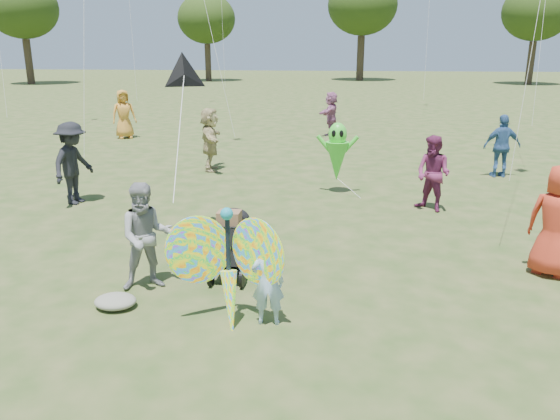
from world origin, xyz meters
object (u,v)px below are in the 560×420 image
object	(u,v)px
crowd_a	(557,221)
crowd_b	(73,163)
adult_man	(146,236)
crowd_d	(210,139)
child_girl	(268,282)
crowd_e	(433,174)
crowd_g	(124,114)
crowd_j	(331,113)
alien_kite	(337,154)
jogging_stroller	(231,239)
butterfly_kite	(229,267)
crowd_c	(502,146)

from	to	relation	value
crowd_a	crowd_b	world-z (taller)	crowd_b
adult_man	crowd_d	world-z (taller)	crowd_d
child_girl	crowd_e	size ratio (longest dim) A/B	0.70
crowd_d	crowd_g	size ratio (longest dim) A/B	0.96
crowd_d	crowd_j	xyz separation A→B (m)	(3.24, 7.20, -0.04)
child_girl	crowd_e	xyz separation A→B (m)	(2.83, 5.51, 0.25)
child_girl	crowd_g	world-z (taller)	crowd_g
alien_kite	crowd_e	bearing A→B (deg)	-30.24
crowd_e	alien_kite	xyz separation A→B (m)	(-2.10, 1.22, 0.14)
crowd_b	jogging_stroller	bearing A→B (deg)	-119.35
crowd_a	butterfly_kite	world-z (taller)	crowd_a
adult_man	jogging_stroller	world-z (taller)	adult_man
crowd_j	butterfly_kite	size ratio (longest dim) A/B	0.99
crowd_g	crowd_d	bearing A→B (deg)	-81.62
crowd_j	butterfly_kite	bearing A→B (deg)	14.10
crowd_a	crowd_g	size ratio (longest dim) A/B	0.94
butterfly_kite	crowd_j	bearing A→B (deg)	87.23
adult_man	jogging_stroller	distance (m)	1.28
crowd_a	crowd_d	xyz separation A→B (m)	(-7.15, 6.80, 0.02)
crowd_c	crowd_e	world-z (taller)	crowd_c
crowd_c	crowd_g	xyz separation A→B (m)	(-12.91, 5.19, 0.08)
adult_man	child_girl	bearing A→B (deg)	-47.83
crowd_e	butterfly_kite	size ratio (longest dim) A/B	0.94
crowd_a	crowd_b	bearing A→B (deg)	16.29
crowd_e	crowd_g	bearing A→B (deg)	-178.12
adult_man	crowd_d	xyz separation A→B (m)	(-1.04, 8.03, 0.10)
crowd_g	alien_kite	size ratio (longest dim) A/B	1.08
crowd_c	crowd_j	xyz separation A→B (m)	(-4.89, 7.04, 0.01)
crowd_d	crowd_e	distance (m)	6.71
crowd_a	crowd_b	distance (m)	9.85
child_girl	crowd_c	xyz separation A→B (m)	(5.18, 9.08, 0.28)
child_girl	crowd_e	bearing A→B (deg)	-121.71
jogging_stroller	alien_kite	xyz separation A→B (m)	(1.51, 5.29, 0.36)
jogging_stroller	alien_kite	size ratio (longest dim) A/B	0.63
crowd_g	jogging_stroller	size ratio (longest dim) A/B	1.73
child_girl	alien_kite	bearing A→B (deg)	-100.72
crowd_b	crowd_d	size ratio (longest dim) A/B	1.03
child_girl	alien_kite	distance (m)	6.78
child_girl	crowd_b	size ratio (longest dim) A/B	0.62
adult_man	crowd_c	xyz separation A→B (m)	(7.09, 8.20, 0.05)
crowd_a	jogging_stroller	distance (m)	5.03
crowd_e	crowd_g	world-z (taller)	crowd_g
crowd_b	crowd_g	bearing A→B (deg)	26.08
crowd_e	crowd_j	size ratio (longest dim) A/B	0.95
crowd_e	crowd_g	xyz separation A→B (m)	(-10.56, 8.76, 0.11)
child_girl	adult_man	xyz separation A→B (m)	(-1.91, 0.88, 0.23)
crowd_b	butterfly_kite	xyz separation A→B (m)	(4.69, -5.18, -0.15)
crowd_a	crowd_j	distance (m)	14.54
child_girl	crowd_e	distance (m)	6.20
child_girl	crowd_d	xyz separation A→B (m)	(-2.95, 8.91, 0.33)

